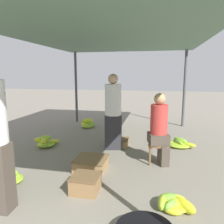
# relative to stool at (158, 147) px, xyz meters

# --- Properties ---
(canopy_post_back_left) EXTENTS (0.08, 0.08, 2.30)m
(canopy_post_back_left) POSITION_rel_stool_xyz_m (-2.69, 3.04, 0.85)
(canopy_post_back_left) COLOR #4C4C51
(canopy_post_back_left) RESTS_ON ground
(canopy_post_back_right) EXTENTS (0.08, 0.08, 2.30)m
(canopy_post_back_right) POSITION_rel_stool_xyz_m (0.76, 3.04, 0.85)
(canopy_post_back_right) COLOR #4C4C51
(canopy_post_back_right) RESTS_ON ground
(canopy_tarp) EXTENTS (3.85, 5.89, 0.04)m
(canopy_tarp) POSITION_rel_stool_xyz_m (-0.97, 0.30, 2.02)
(canopy_tarp) COLOR #567A60
(canopy_tarp) RESTS_ON canopy_post_front_left
(stool) EXTENTS (0.34, 0.34, 0.37)m
(stool) POSITION_rel_stool_xyz_m (0.00, 0.00, 0.00)
(stool) COLOR brown
(stool) RESTS_ON ground
(vendor_seated) EXTENTS (0.41, 0.41, 1.27)m
(vendor_seated) POSITION_rel_stool_xyz_m (0.02, -0.00, 0.35)
(vendor_seated) COLOR #4C4238
(vendor_seated) RESTS_ON ground
(banana_pile_left_0) EXTENTS (0.48, 0.44, 0.21)m
(banana_pile_left_0) POSITION_rel_stool_xyz_m (-2.20, -1.20, -0.23)
(banana_pile_left_0) COLOR #A0C42F
(banana_pile_left_0) RESTS_ON ground
(banana_pile_left_1) EXTENTS (0.52, 0.57, 0.25)m
(banana_pile_left_1) POSITION_rel_stool_xyz_m (-2.44, 0.40, -0.20)
(banana_pile_left_1) COLOR #9FC430
(banana_pile_left_1) RESTS_ON ground
(banana_pile_left_2) EXTENTS (0.50, 0.37, 0.28)m
(banana_pile_left_2) POSITION_rel_stool_xyz_m (-2.06, 2.26, -0.19)
(banana_pile_left_2) COLOR #7CB636
(banana_pile_left_2) RESTS_ON ground
(banana_pile_right_0) EXTENTS (0.70, 0.54, 0.19)m
(banana_pile_right_0) POSITION_rel_stool_xyz_m (0.48, 1.02, -0.23)
(banana_pile_right_0) COLOR #88BB34
(banana_pile_right_0) RESTS_ON ground
(banana_pile_right_1) EXTENTS (0.47, 0.37, 0.15)m
(banana_pile_right_1) POSITION_rel_stool_xyz_m (0.19, -1.36, -0.24)
(banana_pile_right_1) COLOR #CDD628
(banana_pile_right_1) RESTS_ON ground
(crate_near) EXTENTS (0.41, 0.41, 0.17)m
(crate_near) POSITION_rel_stool_xyz_m (-0.84, 0.78, -0.21)
(crate_near) COLOR #9E7A4C
(crate_near) RESTS_ON ground
(crate_mid) EXTENTS (0.52, 0.52, 0.20)m
(crate_mid) POSITION_rel_stool_xyz_m (-1.10, -0.50, -0.20)
(crate_mid) COLOR #9E7A4C
(crate_mid) RESTS_ON ground
(crate_far) EXTENTS (0.38, 0.38, 0.23)m
(crate_far) POSITION_rel_stool_xyz_m (-0.97, -1.19, -0.18)
(crate_far) COLOR olive
(crate_far) RESTS_ON ground
(shopper_walking_mid) EXTENTS (0.40, 0.40, 1.60)m
(shopper_walking_mid) POSITION_rel_stool_xyz_m (-0.94, 0.58, 0.53)
(shopper_walking_mid) COLOR #2D2D33
(shopper_walking_mid) RESTS_ON ground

